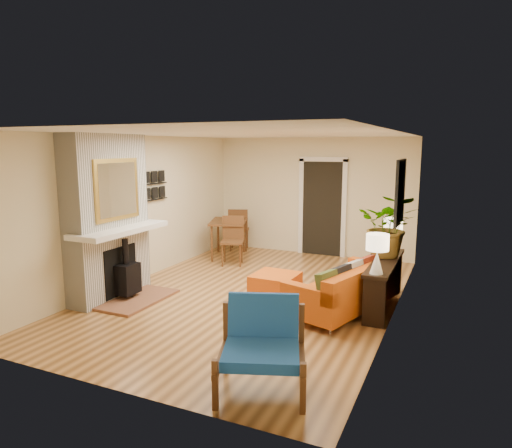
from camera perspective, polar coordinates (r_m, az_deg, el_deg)
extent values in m
plane|color=tan|center=(7.58, -0.63, -8.84)|extent=(6.50, 6.50, 0.00)
plane|color=white|center=(7.19, -0.67, 11.22)|extent=(6.50, 6.50, 0.00)
plane|color=beige|center=(10.28, 7.04, 3.43)|extent=(4.50, 0.00, 4.50)
plane|color=beige|center=(4.59, -18.12, -4.77)|extent=(4.50, 0.00, 4.50)
plane|color=beige|center=(8.46, -14.61, 1.85)|extent=(0.00, 6.50, 6.50)
plane|color=beige|center=(6.65, 17.21, -0.34)|extent=(0.00, 6.50, 6.50)
cube|color=black|center=(10.21, 8.30, 1.95)|extent=(0.88, 0.06, 2.10)
cube|color=white|center=(10.35, 5.68, 2.10)|extent=(0.10, 0.08, 2.18)
cube|color=white|center=(10.08, 10.96, 1.77)|extent=(0.10, 0.08, 2.18)
cube|color=white|center=(10.11, 8.44, 8.02)|extent=(1.08, 0.08, 0.10)
cube|color=black|center=(6.99, 17.57, 3.84)|extent=(0.04, 0.85, 0.95)
cube|color=slate|center=(6.99, 17.37, 3.85)|extent=(0.01, 0.70, 0.80)
cube|color=black|center=(8.69, -12.99, 2.92)|extent=(0.06, 0.95, 0.02)
cube|color=black|center=(8.66, -13.06, 4.89)|extent=(0.06, 0.95, 0.02)
cube|color=white|center=(7.51, -18.33, 5.02)|extent=(0.42, 1.50, 1.48)
cube|color=white|center=(7.72, -17.82, -4.64)|extent=(0.42, 1.50, 1.12)
cube|color=white|center=(7.44, -16.61, -0.69)|extent=(0.60, 1.68, 0.08)
cube|color=black|center=(7.60, -16.56, -5.64)|extent=(0.03, 0.72, 0.78)
cube|color=brown|center=(7.54, -14.69, -9.09)|extent=(0.75, 1.30, 0.04)
cube|color=black|center=(7.56, -15.86, -6.56)|extent=(0.30, 0.36, 0.48)
cylinder|color=black|center=(7.45, -16.02, -3.31)|extent=(0.10, 0.10, 0.40)
cube|color=gold|center=(7.37, -16.99, 4.15)|extent=(0.04, 0.95, 0.95)
cube|color=silver|center=(7.36, -16.87, 4.15)|extent=(0.01, 0.82, 0.82)
cylinder|color=silver|center=(6.52, 4.25, -11.57)|extent=(0.05, 0.05, 0.09)
cylinder|color=silver|center=(6.17, 9.28, -12.94)|extent=(0.05, 0.05, 0.09)
cylinder|color=silver|center=(7.91, 12.10, -7.88)|extent=(0.05, 0.05, 0.09)
cylinder|color=silver|center=(7.63, 16.48, -8.74)|extent=(0.05, 0.05, 0.09)
cube|color=#B95D11|center=(6.97, 10.93, -8.63)|extent=(1.40, 2.15, 0.28)
cube|color=#B95D11|center=(6.73, 13.45, -6.66)|extent=(0.77, 1.96, 0.33)
cube|color=#B95D11|center=(6.17, 6.61, -8.65)|extent=(0.87, 0.42, 0.19)
cube|color=#B95D11|center=(7.67, 14.48, -5.22)|extent=(0.87, 0.42, 0.19)
cube|color=#465424|center=(6.15, 8.99, -7.65)|extent=(0.29, 0.42, 0.39)
cube|color=black|center=(6.46, 10.82, -6.86)|extent=(0.29, 0.42, 0.39)
cube|color=#B4B3AE|center=(6.78, 12.48, -6.13)|extent=(0.29, 0.42, 0.39)
cube|color=#9C321C|center=(7.06, 13.80, -5.54)|extent=(0.29, 0.42, 0.39)
cube|color=black|center=(7.39, 15.18, -4.92)|extent=(0.29, 0.42, 0.39)
cylinder|color=silver|center=(7.44, -0.47, -8.96)|extent=(0.03, 0.03, 0.06)
cylinder|color=silver|center=(7.22, 3.62, -9.57)|extent=(0.03, 0.03, 0.06)
cylinder|color=silver|center=(7.93, 1.35, -7.78)|extent=(0.03, 0.03, 0.06)
cylinder|color=silver|center=(7.72, 5.22, -8.30)|extent=(0.03, 0.03, 0.06)
cube|color=#B95D11|center=(7.52, 2.44, -7.36)|extent=(0.71, 0.71, 0.30)
cube|color=brown|center=(4.73, -4.39, -16.31)|extent=(0.34, 0.81, 0.06)
cube|color=brown|center=(4.45, -5.13, -19.40)|extent=(0.07, 0.07, 0.49)
cube|color=brown|center=(5.04, -3.75, -13.92)|extent=(0.07, 0.07, 0.78)
cube|color=brown|center=(4.69, 5.79, -16.60)|extent=(0.34, 0.81, 0.06)
cube|color=brown|center=(4.41, 5.89, -19.76)|extent=(0.07, 0.07, 0.49)
cube|color=brown|center=(5.00, 5.70, -14.16)|extent=(0.07, 0.07, 0.78)
cube|color=#1C64A9|center=(4.67, 0.68, -15.78)|extent=(0.93, 0.90, 0.11)
cube|color=#1C64A9|center=(4.87, 0.94, -11.23)|extent=(0.76, 0.43, 0.46)
cube|color=brown|center=(9.97, -3.47, 0.31)|extent=(1.07, 1.26, 0.04)
cylinder|color=brown|center=(9.64, -5.54, -2.48)|extent=(0.06, 0.06, 0.77)
cylinder|color=brown|center=(9.56, -2.01, -2.54)|extent=(0.06, 0.06, 0.77)
cylinder|color=brown|center=(10.52, -4.75, -1.44)|extent=(0.06, 0.06, 0.77)
cylinder|color=brown|center=(10.45, -1.52, -1.48)|extent=(0.06, 0.06, 0.77)
cube|color=brown|center=(9.33, -3.00, -2.26)|extent=(0.58, 0.58, 0.04)
cube|color=brown|center=(9.49, -2.87, -0.42)|extent=(0.43, 0.20, 0.49)
cylinder|color=brown|center=(9.23, -4.23, -3.95)|extent=(0.04, 0.04, 0.47)
cylinder|color=brown|center=(9.19, -2.00, -4.00)|extent=(0.04, 0.04, 0.47)
cylinder|color=brown|center=(9.58, -3.94, -3.45)|extent=(0.04, 0.04, 0.47)
cylinder|color=brown|center=(9.54, -1.78, -3.48)|extent=(0.04, 0.04, 0.47)
cube|color=brown|center=(10.68, -2.15, -0.72)|extent=(0.58, 0.58, 0.04)
cube|color=brown|center=(10.43, -2.28, 0.50)|extent=(0.43, 0.20, 0.49)
cylinder|color=brown|center=(10.57, -3.22, -2.19)|extent=(0.04, 0.04, 0.47)
cylinder|color=brown|center=(10.53, -1.26, -2.22)|extent=(0.04, 0.04, 0.47)
cylinder|color=brown|center=(10.92, -2.99, -1.80)|extent=(0.04, 0.04, 0.47)
cylinder|color=brown|center=(10.89, -1.10, -1.83)|extent=(0.04, 0.04, 0.47)
cube|color=black|center=(7.09, 15.84, -4.62)|extent=(0.34, 1.85, 0.05)
cube|color=black|center=(6.39, 14.51, -9.52)|extent=(0.30, 0.04, 0.68)
cube|color=black|center=(8.00, 16.65, -5.71)|extent=(0.30, 0.04, 0.68)
cone|color=white|center=(6.31, 14.85, -4.70)|extent=(0.18, 0.18, 0.30)
cylinder|color=white|center=(6.27, 14.92, -3.10)|extent=(0.03, 0.03, 0.06)
cylinder|color=#FFEABF|center=(6.25, 14.96, -2.21)|extent=(0.30, 0.30, 0.22)
cone|color=white|center=(7.72, 16.67, -2.18)|extent=(0.18, 0.18, 0.30)
cylinder|color=white|center=(7.68, 16.74, -0.87)|extent=(0.03, 0.03, 0.06)
cylinder|color=#FFEABF|center=(7.67, 16.77, -0.13)|extent=(0.30, 0.30, 0.22)
imported|color=#1E5919|center=(7.25, 16.27, -0.22)|extent=(0.92, 0.81, 0.97)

